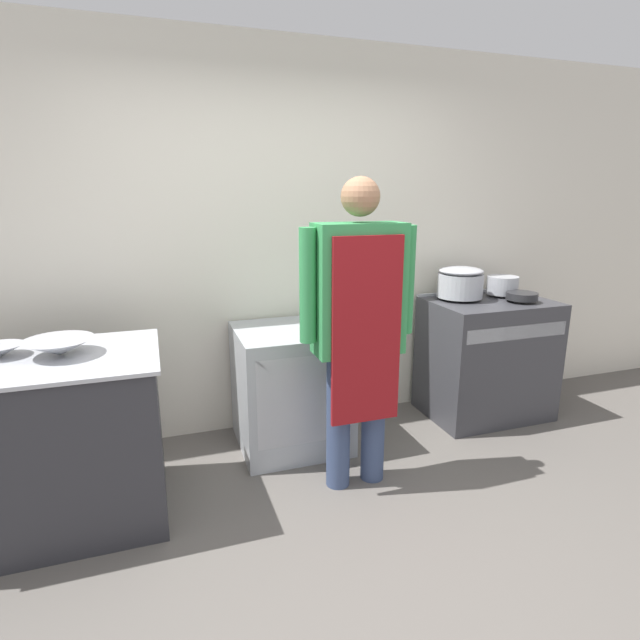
{
  "coord_description": "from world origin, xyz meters",
  "views": [
    {
      "loc": [
        -0.83,
        -1.71,
        1.7
      ],
      "look_at": [
        0.07,
        0.94,
        0.98
      ],
      "focal_mm": 28.0,
      "sensor_mm": 36.0,
      "label": 1
    }
  ],
  "objects_px": {
    "fridge_unit": "(291,387)",
    "mixing_bowl": "(59,347)",
    "stock_pot": "(460,282)",
    "saute_pan": "(522,296)",
    "stove": "(486,358)",
    "person_cook": "(359,317)",
    "sauce_pot": "(502,285)"
  },
  "relations": [
    {
      "from": "mixing_bowl",
      "to": "sauce_pot",
      "type": "height_order",
      "value": "sauce_pot"
    },
    {
      "from": "mixing_bowl",
      "to": "stove",
      "type": "bearing_deg",
      "value": 7.72
    },
    {
      "from": "fridge_unit",
      "to": "stove",
      "type": "bearing_deg",
      "value": -0.31
    },
    {
      "from": "fridge_unit",
      "to": "mixing_bowl",
      "type": "relative_size",
      "value": 2.45
    },
    {
      "from": "stock_pot",
      "to": "saute_pan",
      "type": "height_order",
      "value": "stock_pot"
    },
    {
      "from": "stock_pot",
      "to": "person_cook",
      "type": "bearing_deg",
      "value": -148.36
    },
    {
      "from": "mixing_bowl",
      "to": "stock_pot",
      "type": "xyz_separation_m",
      "value": [
        2.66,
        0.5,
        0.1
      ]
    },
    {
      "from": "fridge_unit",
      "to": "mixing_bowl",
      "type": "xyz_separation_m",
      "value": [
        -1.3,
        -0.4,
        0.54
      ]
    },
    {
      "from": "person_cook",
      "to": "sauce_pot",
      "type": "height_order",
      "value": "person_cook"
    },
    {
      "from": "stock_pot",
      "to": "saute_pan",
      "type": "distance_m",
      "value": 0.46
    },
    {
      "from": "fridge_unit",
      "to": "person_cook",
      "type": "distance_m",
      "value": 0.88
    },
    {
      "from": "stove",
      "to": "person_cook",
      "type": "bearing_deg",
      "value": -156.44
    },
    {
      "from": "fridge_unit",
      "to": "stock_pot",
      "type": "relative_size",
      "value": 2.45
    },
    {
      "from": "fridge_unit",
      "to": "sauce_pot",
      "type": "xyz_separation_m",
      "value": [
        1.75,
        0.1,
        0.59
      ]
    },
    {
      "from": "stock_pot",
      "to": "sauce_pot",
      "type": "distance_m",
      "value": 0.39
    },
    {
      "from": "person_cook",
      "to": "stock_pot",
      "type": "xyz_separation_m",
      "value": [
        1.12,
        0.69,
        0.02
      ]
    },
    {
      "from": "fridge_unit",
      "to": "person_cook",
      "type": "bearing_deg",
      "value": -68.19
    },
    {
      "from": "person_cook",
      "to": "stove",
      "type": "bearing_deg",
      "value": 23.56
    },
    {
      "from": "stove",
      "to": "saute_pan",
      "type": "xyz_separation_m",
      "value": [
        0.18,
        -0.11,
        0.5
      ]
    },
    {
      "from": "stock_pot",
      "to": "sauce_pot",
      "type": "bearing_deg",
      "value": 0.0
    },
    {
      "from": "stove",
      "to": "sauce_pot",
      "type": "xyz_separation_m",
      "value": [
        0.18,
        0.11,
        0.54
      ]
    },
    {
      "from": "person_cook",
      "to": "stock_pot",
      "type": "distance_m",
      "value": 1.32
    },
    {
      "from": "mixing_bowl",
      "to": "sauce_pot",
      "type": "xyz_separation_m",
      "value": [
        3.05,
        0.5,
        0.05
      ]
    },
    {
      "from": "stove",
      "to": "sauce_pot",
      "type": "distance_m",
      "value": 0.58
    },
    {
      "from": "stove",
      "to": "person_cook",
      "type": "relative_size",
      "value": 0.52
    },
    {
      "from": "stove",
      "to": "sauce_pot",
      "type": "height_order",
      "value": "sauce_pot"
    },
    {
      "from": "stove",
      "to": "mixing_bowl",
      "type": "bearing_deg",
      "value": -172.28
    },
    {
      "from": "stove",
      "to": "stock_pot",
      "type": "bearing_deg",
      "value": 151.03
    },
    {
      "from": "fridge_unit",
      "to": "person_cook",
      "type": "relative_size",
      "value": 0.46
    },
    {
      "from": "sauce_pot",
      "to": "stove",
      "type": "bearing_deg",
      "value": -148.09
    },
    {
      "from": "stove",
      "to": "sauce_pot",
      "type": "bearing_deg",
      "value": 31.91
    },
    {
      "from": "fridge_unit",
      "to": "saute_pan",
      "type": "relative_size",
      "value": 3.63
    }
  ]
}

